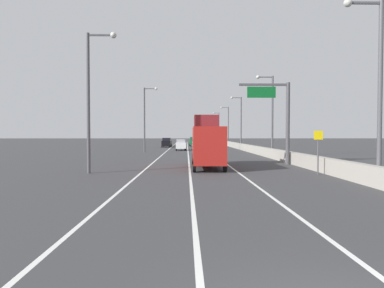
{
  "coord_description": "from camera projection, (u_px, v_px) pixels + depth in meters",
  "views": [
    {
      "loc": [
        -2.25,
        -4.44,
        2.76
      ],
      "look_at": [
        -1.42,
        44.77,
        1.33
      ],
      "focal_mm": 31.32,
      "sensor_mm": 36.0,
      "label": 1
    }
  ],
  "objects": [
    {
      "name": "ground_plane",
      "position": [
        197.0,
        148.0,
        68.51
      ],
      "size": [
        320.0,
        320.0,
        0.0
      ],
      "primitive_type": "plane",
      "color": "#38383A"
    },
    {
      "name": "lane_stripe_left",
      "position": [
        168.0,
        150.0,
        59.43
      ],
      "size": [
        0.16,
        130.0,
        0.0
      ],
      "primitive_type": "cube",
      "color": "silver",
      "rests_on": "ground_plane"
    },
    {
      "name": "lane_stripe_center",
      "position": [
        188.0,
        150.0,
        59.49
      ],
      "size": [
        0.16,
        130.0,
        0.0
      ],
      "primitive_type": "cube",
      "color": "silver",
      "rests_on": "ground_plane"
    },
    {
      "name": "lane_stripe_right",
      "position": [
        207.0,
        150.0,
        59.54
      ],
      "size": [
        0.16,
        130.0,
        0.0
      ],
      "primitive_type": "cube",
      "color": "silver",
      "rests_on": "ground_plane"
    },
    {
      "name": "jersey_barrier_right",
      "position": [
        261.0,
        151.0,
        44.64
      ],
      "size": [
        0.6,
        120.0,
        1.1
      ],
      "primitive_type": "cube",
      "color": "#9E998E",
      "rests_on": "ground_plane"
    },
    {
      "name": "overhead_sign_gantry",
      "position": [
        280.0,
        113.0,
        30.64
      ],
      "size": [
        4.68,
        0.36,
        7.5
      ],
      "color": "#47474C",
      "rests_on": "ground_plane"
    },
    {
      "name": "speed_advisory_sign",
      "position": [
        318.0,
        149.0,
        22.87
      ],
      "size": [
        0.6,
        0.11,
        3.0
      ],
      "color": "#4C4C51",
      "rests_on": "ground_plane"
    },
    {
      "name": "lamp_post_right_near",
      "position": [
        375.0,
        79.0,
        17.84
      ],
      "size": [
        2.14,
        0.44,
        9.94
      ],
      "color": "#4C4C51",
      "rests_on": "ground_plane"
    },
    {
      "name": "lamp_post_right_second",
      "position": [
        270.0,
        110.0,
        40.78
      ],
      "size": [
        2.14,
        0.44,
        9.94
      ],
      "color": "#4C4C51",
      "rests_on": "ground_plane"
    },
    {
      "name": "lamp_post_right_third",
      "position": [
        240.0,
        119.0,
        63.73
      ],
      "size": [
        2.14,
        0.44,
        9.94
      ],
      "color": "#4C4C51",
      "rests_on": "ground_plane"
    },
    {
      "name": "lamp_post_right_fourth",
      "position": [
        227.0,
        123.0,
        86.68
      ],
      "size": [
        2.14,
        0.44,
        9.94
      ],
      "color": "#4C4C51",
      "rests_on": "ground_plane"
    },
    {
      "name": "lamp_post_right_fifth",
      "position": [
        218.0,
        125.0,
        109.62
      ],
      "size": [
        2.14,
        0.44,
        9.94
      ],
      "color": "#4C4C51",
      "rests_on": "ground_plane"
    },
    {
      "name": "lamp_post_left_near",
      "position": [
        92.0,
        92.0,
        23.55
      ],
      "size": [
        2.14,
        0.44,
        9.94
      ],
      "color": "#4C4C51",
      "rests_on": "ground_plane"
    },
    {
      "name": "lamp_post_left_mid",
      "position": [
        146.0,
        115.0,
        51.09
      ],
      "size": [
        2.14,
        0.44,
        9.94
      ],
      "color": "#4C4C51",
      "rests_on": "ground_plane"
    },
    {
      "name": "car_yellow_0",
      "position": [
        167.0,
        142.0,
        79.4
      ],
      "size": [
        1.79,
        4.57,
        1.92
      ],
      "color": "gold",
      "rests_on": "ground_plane"
    },
    {
      "name": "car_silver_1",
      "position": [
        197.0,
        144.0,
        61.36
      ],
      "size": [
        1.82,
        4.18,
        2.04
      ],
      "color": "#B7B7BC",
      "rests_on": "ground_plane"
    },
    {
      "name": "car_white_2",
      "position": [
        181.0,
        145.0,
        57.75
      ],
      "size": [
        1.87,
        4.18,
        1.91
      ],
      "color": "white",
      "rests_on": "ground_plane"
    },
    {
      "name": "car_green_3",
      "position": [
        193.0,
        142.0,
        78.35
      ],
      "size": [
        1.9,
        4.08,
        2.14
      ],
      "color": "#196033",
      "rests_on": "ground_plane"
    },
    {
      "name": "car_black_4",
      "position": [
        167.0,
        143.0,
        71.99
      ],
      "size": [
        2.01,
        4.81,
        2.0
      ],
      "color": "black",
      "rests_on": "ground_plane"
    },
    {
      "name": "box_truck",
      "position": [
        207.0,
        143.0,
        27.63
      ],
      "size": [
        2.51,
        7.89,
        4.43
      ],
      "color": "#A51E19",
      "rests_on": "ground_plane"
    }
  ]
}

